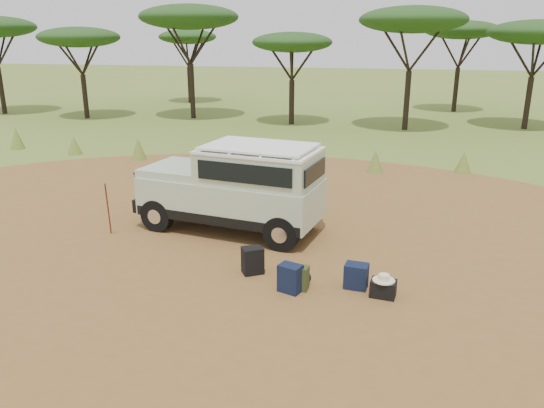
% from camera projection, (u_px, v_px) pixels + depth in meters
% --- Properties ---
extents(ground, '(140.00, 140.00, 0.00)m').
position_uv_depth(ground, '(214.00, 257.00, 11.53)').
color(ground, olive).
rests_on(ground, ground).
extents(dirt_clearing, '(23.00, 23.00, 0.01)m').
position_uv_depth(dirt_clearing, '(214.00, 257.00, 11.53)').
color(dirt_clearing, brown).
rests_on(dirt_clearing, ground).
extents(grass_fringe, '(36.60, 1.60, 0.90)m').
position_uv_depth(grass_fringe, '(296.00, 156.00, 19.41)').
color(grass_fringe, olive).
rests_on(grass_fringe, ground).
extents(acacia_treeline, '(46.70, 13.20, 6.26)m').
position_uv_depth(acacia_treeline, '(349.00, 30.00, 28.22)').
color(acacia_treeline, black).
rests_on(acacia_treeline, ground).
extents(safari_vehicle, '(4.71, 2.45, 2.19)m').
position_uv_depth(safari_vehicle, '(236.00, 189.00, 12.81)').
color(safari_vehicle, '#AEC1A5').
rests_on(safari_vehicle, ground).
extents(walking_staff, '(0.22, 0.39, 1.37)m').
position_uv_depth(walking_staff, '(108.00, 209.00, 12.53)').
color(walking_staff, '#602C16').
rests_on(walking_staff, ground).
extents(backpack_black, '(0.51, 0.47, 0.56)m').
position_uv_depth(backpack_black, '(253.00, 261.00, 10.67)').
color(backpack_black, black).
rests_on(backpack_black, ground).
extents(backpack_navy, '(0.49, 0.42, 0.54)m').
position_uv_depth(backpack_navy, '(290.00, 278.00, 9.90)').
color(backpack_navy, black).
rests_on(backpack_navy, ground).
extents(backpack_olive, '(0.36, 0.27, 0.47)m').
position_uv_depth(backpack_olive, '(299.00, 278.00, 10.00)').
color(backpack_olive, '#3B4821').
rests_on(backpack_olive, ground).
extents(duffel_navy, '(0.46, 0.37, 0.49)m').
position_uv_depth(duffel_navy, '(356.00, 276.00, 10.06)').
color(duffel_navy, black).
rests_on(duffel_navy, ground).
extents(hard_case, '(0.49, 0.38, 0.32)m').
position_uv_depth(hard_case, '(383.00, 289.00, 9.75)').
color(hard_case, black).
rests_on(hard_case, ground).
extents(stuff_sack, '(0.36, 0.36, 0.29)m').
position_uv_depth(stuff_sack, '(301.00, 279.00, 10.15)').
color(stuff_sack, black).
rests_on(stuff_sack, ground).
extents(safari_hat, '(0.41, 0.41, 0.12)m').
position_uv_depth(safari_hat, '(384.00, 278.00, 9.68)').
color(safari_hat, beige).
rests_on(safari_hat, hard_case).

